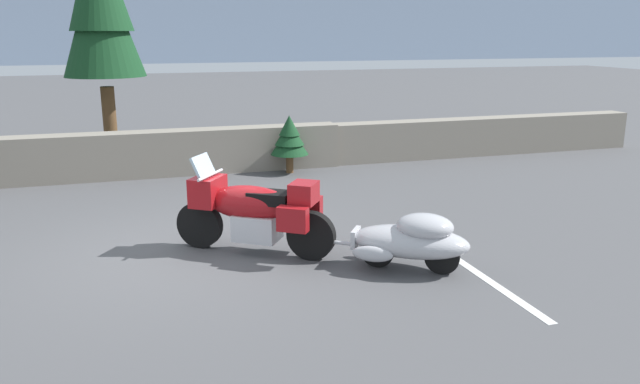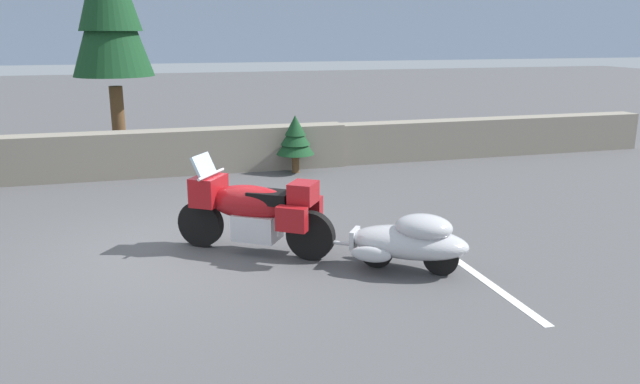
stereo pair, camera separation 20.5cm
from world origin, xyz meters
name	(u,v)px [view 2 (the right image)]	position (x,y,z in m)	size (l,w,h in m)	color
ground_plane	(175,254)	(0.00, 0.00, 0.00)	(80.00, 80.00, 0.00)	#4C4C4F
stone_guard_wall	(155,154)	(-0.11, 5.10, 0.46)	(24.00, 0.65, 0.95)	gray
touring_motorcycle	(253,209)	(1.07, -0.23, 0.62)	(1.98, 1.52, 1.33)	black
car_shaped_trailer	(410,240)	(2.85, -1.45, 0.41)	(2.02, 1.54, 0.76)	black
pine_sapling_near	(295,137)	(2.80, 4.52, 0.78)	(0.82, 0.82, 1.25)	brown
parking_stripe_marker	(465,266)	(3.62, -1.50, 0.00)	(0.12, 3.60, 0.01)	silver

